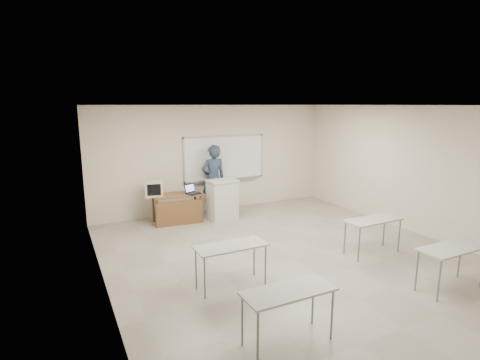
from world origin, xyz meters
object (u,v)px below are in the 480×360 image
crt_monitor (154,188)px  mouse (196,191)px  whiteboard (225,159)px  keyboard (219,181)px  instructor_desk (178,204)px  laptop (193,191)px  presenter (213,179)px  podium (222,200)px

crt_monitor → mouse: (1.10, -0.08, -0.18)m
whiteboard → mouse: whiteboard is taller
keyboard → mouse: bearing=151.4°
instructor_desk → mouse: bearing=19.7°
laptop → presenter: presenter is taller
crt_monitor → podium: bearing=-2.6°
instructor_desk → laptop: (0.40, -0.02, 0.29)m
podium → presenter: bearing=84.8°
whiteboard → laptop: 1.63m
laptop → keyboard: keyboard is taller
laptop → mouse: size_ratio=3.57×
laptop → podium: bearing=-33.8°
instructor_desk → crt_monitor: (-0.55, 0.23, 0.43)m
mouse → keyboard: 0.72m
keyboard → presenter: 0.78m
mouse → presenter: 0.72m
laptop → keyboard: (0.61, -0.28, 0.27)m
instructor_desk → laptop: bearing=1.3°
keyboard → instructor_desk: bearing=179.7°
whiteboard → crt_monitor: whiteboard is taller
laptop → keyboard: size_ratio=0.71×
crt_monitor → mouse: bearing=7.0°
instructor_desk → podium: bearing=-5.1°
whiteboard → laptop: (-1.26, -0.79, -0.67)m
mouse → presenter: presenter is taller
whiteboard → podium: (-0.50, -0.95, -0.94)m
keyboard → laptop: bearing=171.3°
laptop → presenter: size_ratio=0.17×
presenter → podium: bearing=87.5°
crt_monitor → keyboard: (1.56, -0.53, 0.13)m
instructor_desk → whiteboard: bearing=28.7°
mouse → podium: bearing=-17.7°
keyboard → presenter: size_ratio=0.24×
presenter → whiteboard: bearing=-148.0°
crt_monitor → presenter: bearing=18.3°
whiteboard → presenter: (-0.49, -0.32, -0.51)m
whiteboard → instructor_desk: whiteboard is taller
instructor_desk → crt_monitor: bearing=160.6°
crt_monitor → keyboard: crt_monitor is taller
laptop → whiteboard: bearing=10.3°
whiteboard → keyboard: 1.32m
whiteboard → mouse: bearing=-150.9°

